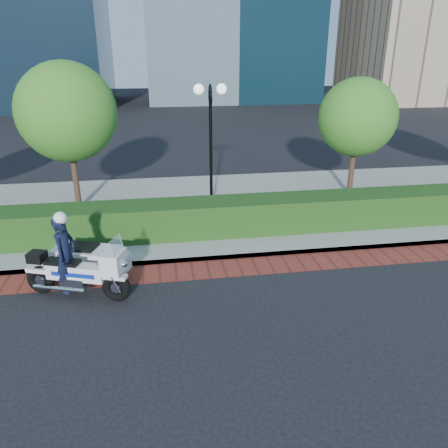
{
  "coord_description": "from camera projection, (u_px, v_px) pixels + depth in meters",
  "views": [
    {
      "loc": [
        -0.78,
        -8.51,
        5.31
      ],
      "look_at": [
        0.93,
        2.12,
        1.0
      ],
      "focal_mm": 35.0,
      "sensor_mm": 36.0,
      "label": 1
    }
  ],
  "objects": [
    {
      "name": "police_motorcycle",
      "position": [
        80.0,
        262.0,
        10.19
      ],
      "size": [
        2.47,
        2.23,
        2.07
      ],
      "rotation": [
        0.0,
        0.0,
        -0.35
      ],
      "color": "black",
      "rests_on": "ground"
    },
    {
      "name": "lamppost",
      "position": [
        211.0,
        130.0,
        13.71
      ],
      "size": [
        1.02,
        0.7,
        4.21
      ],
      "color": "black",
      "rests_on": "sidewalk"
    },
    {
      "name": "tree_b",
      "position": [
        67.0,
        112.0,
        14.06
      ],
      "size": [
        3.2,
        3.2,
        4.89
      ],
      "color": "#332319",
      "rests_on": "sidewalk"
    },
    {
      "name": "brick_strip",
      "position": [
        192.0,
        271.0,
        11.27
      ],
      "size": [
        60.0,
        1.0,
        0.01
      ],
      "primitive_type": "cube",
      "color": "maroon",
      "rests_on": "ground"
    },
    {
      "name": "tree_c",
      "position": [
        357.0,
        117.0,
        15.68
      ],
      "size": [
        2.8,
        2.8,
        4.3
      ],
      "color": "#332319",
      "rests_on": "sidewalk"
    },
    {
      "name": "ground",
      "position": [
        198.0,
        302.0,
        9.89
      ],
      "size": [
        120.0,
        120.0,
        0.0
      ],
      "primitive_type": "plane",
      "color": "black",
      "rests_on": "ground"
    },
    {
      "name": "hedge_main",
      "position": [
        185.0,
        219.0,
        12.95
      ],
      "size": [
        18.0,
        1.2,
        1.0
      ],
      "primitive_type": "cube",
      "color": "black",
      "rests_on": "sidewalk"
    },
    {
      "name": "sidewalk",
      "position": [
        180.0,
        210.0,
        15.36
      ],
      "size": [
        60.0,
        8.0,
        0.15
      ],
      "primitive_type": "cube",
      "color": "gray",
      "rests_on": "ground"
    }
  ]
}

